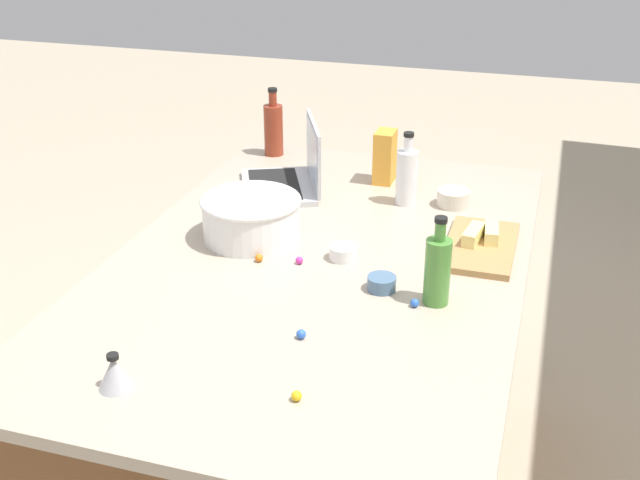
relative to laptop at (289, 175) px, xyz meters
The scene contains 22 objects.
island_counter 0.70m from the laptop, 28.43° to the left, with size 1.68×1.06×0.90m.
laptop is the anchor object (origin of this frame).
mixing_bowl_large 0.38m from the laptop, ahead, with size 0.28×0.28×0.12m.
bottle_olive 0.81m from the laptop, 44.26° to the left, with size 0.06×0.06×0.22m.
bottle_soy 0.35m from the laptop, 151.56° to the right, with size 0.07×0.07×0.24m.
bottle_vinegar 0.38m from the laptop, 89.24° to the left, with size 0.06×0.06×0.22m.
cutting_board 0.68m from the laptop, 67.55° to the left, with size 0.33×0.18×0.02m, color #AD7F4C.
butter_stick_left 0.66m from the laptop, 67.65° to the left, with size 0.11×0.04×0.04m, color #F4E58C.
butter_stick_right 0.69m from the laptop, 71.34° to the left, with size 0.11×0.04×0.04m, color #F4E58C.
ramekin_small 0.70m from the laptop, 37.61° to the left, with size 0.07×0.07×0.04m, color slate.
ramekin_medium 0.52m from the laptop, 92.12° to the left, with size 0.10×0.10×0.05m, color beige.
ramekin_wide 0.52m from the laptop, 34.80° to the left, with size 0.07×0.07×0.04m, color white.
kitchen_timer 1.10m from the laptop, ahead, with size 0.07×0.07×0.08m.
candy_bag 0.31m from the laptop, 119.48° to the left, with size 0.09×0.06×0.17m, color gold.
candy_0 0.51m from the laptop, 10.14° to the left, with size 0.02×0.02×0.02m, color orange.
candy_1 0.52m from the laptop, 21.83° to the left, with size 0.02×0.02×0.02m, color #CC3399.
candy_2 0.81m from the laptop, 40.32° to the left, with size 0.02×0.02×0.02m, color blue.
candy_3 0.29m from the laptop, 10.93° to the left, with size 0.02×0.02×0.02m, color yellow.
candy_4 0.15m from the laptop, ahead, with size 0.02×0.02×0.02m, color green.
candy_5 1.10m from the laptop, 19.80° to the left, with size 0.02×0.02×0.02m, color yellow.
candy_6 0.33m from the laptop, 18.51° to the left, with size 0.02×0.02×0.02m, color yellow.
candy_7 0.88m from the laptop, 20.73° to the left, with size 0.02×0.02×0.02m, color blue.
Camera 1 is at (1.78, 0.55, 1.83)m, focal length 44.41 mm.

